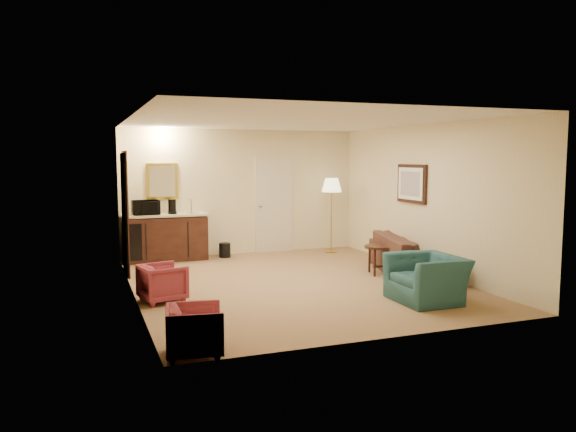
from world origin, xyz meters
The scene contains 12 objects.
ground centered at (0.00, 0.00, 0.00)m, with size 6.00×6.00×0.00m, color #886445.
room_walls centered at (-0.10, 0.77, 1.72)m, with size 5.02×6.01×2.61m.
wetbar_cabinet centered at (-1.65, 2.72, 0.46)m, with size 1.64×0.58×0.92m, color #3B1F12.
sofa centered at (2.15, -0.11, 0.45)m, with size 2.31×0.68×0.90m, color black.
teal_armchair centered at (1.35, -1.77, 0.44)m, with size 1.00×0.65×0.87m, color #214B54.
rose_chair_near centered at (-2.15, -0.47, 0.29)m, with size 0.57×0.54×0.59m, color #912F3F.
rose_chair_far centered at (-2.15, -2.80, 0.29)m, with size 0.56×0.53×0.58m, color #912F3F.
coffee_table centered at (1.80, 0.05, 0.26)m, with size 0.89×0.60×0.51m, color black.
floor_lamp centered at (1.80, 2.40, 0.80)m, with size 0.42×0.42×1.60m, color #B8953D.
waste_bin centered at (-0.47, 2.65, 0.15)m, with size 0.23×0.23×0.29m, color black.
microwave centered at (-2.01, 2.71, 1.09)m, with size 0.50×0.28×0.34m, color black.
coffee_maker centered at (-1.51, 2.68, 1.06)m, with size 0.15×0.15×0.29m, color black.
Camera 1 is at (-3.21, -8.36, 2.03)m, focal length 35.00 mm.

